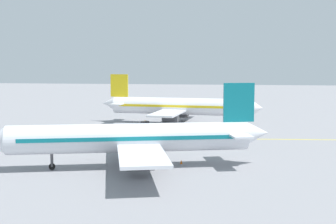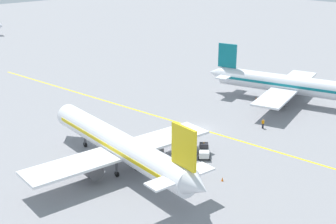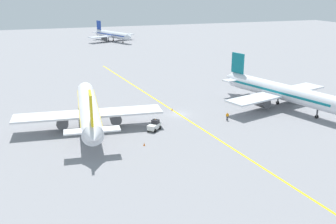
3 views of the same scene
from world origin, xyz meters
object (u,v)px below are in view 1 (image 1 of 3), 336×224
at_px(traffic_cone_by_wingtip, 115,126).
at_px(baggage_tug_white, 144,126).
at_px(airplane_adjacent_stand, 133,138).
at_px(traffic_cone_mid_apron, 181,162).
at_px(ground_crew_worker, 127,140).
at_px(traffic_cone_near_nose, 195,137).
at_px(airplane_at_gate, 179,107).

bearing_deg(traffic_cone_by_wingtip, baggage_tug_white, 59.52).
height_order(baggage_tug_white, traffic_cone_by_wingtip, baggage_tug_white).
xyz_separation_m(airplane_adjacent_stand, traffic_cone_mid_apron, (-2.94, 5.74, -3.43)).
bearing_deg(ground_crew_worker, traffic_cone_by_wingtip, -159.85).
bearing_deg(traffic_cone_by_wingtip, traffic_cone_near_nose, 56.55).
distance_m(baggage_tug_white, ground_crew_worker, 15.93).
bearing_deg(ground_crew_worker, airplane_at_gate, 169.84).
bearing_deg(traffic_cone_mid_apron, traffic_cone_by_wingtip, -151.63).
xyz_separation_m(ground_crew_worker, traffic_cone_by_wingtip, (-19.94, -7.32, -0.63)).
bearing_deg(traffic_cone_by_wingtip, airplane_at_gate, 121.45).
relative_size(airplane_at_gate, baggage_tug_white, 11.07).
bearing_deg(baggage_tug_white, traffic_cone_by_wingtip, -120.48).
height_order(baggage_tug_white, ground_crew_worker, baggage_tug_white).
bearing_deg(airplane_adjacent_stand, traffic_cone_near_nose, 166.43).
bearing_deg(baggage_tug_white, airplane_at_gate, 154.85).
bearing_deg(airplane_adjacent_stand, traffic_cone_mid_apron, 117.14).
relative_size(traffic_cone_near_nose, traffic_cone_by_wingtip, 1.00).
xyz_separation_m(airplane_at_gate, baggage_tug_white, (11.51, -5.40, -2.81)).
bearing_deg(airplane_adjacent_stand, ground_crew_worker, -163.85).
bearing_deg(airplane_adjacent_stand, baggage_tug_white, -171.02).
height_order(airplane_at_gate, airplane_adjacent_stand, same).
bearing_deg(airplane_at_gate, traffic_cone_near_nose, 15.55).
bearing_deg(ground_crew_worker, airplane_adjacent_stand, 16.15).
bearing_deg(baggage_tug_white, traffic_cone_mid_apron, 20.61).
bearing_deg(ground_crew_worker, traffic_cone_mid_apron, 39.21).
distance_m(airplane_at_gate, airplane_adjacent_stand, 42.89).
xyz_separation_m(airplane_adjacent_stand, baggage_tug_white, (-31.38, -4.96, -2.81)).
bearing_deg(ground_crew_worker, baggage_tug_white, -178.26).
relative_size(ground_crew_worker, traffic_cone_by_wingtip, 3.05).
distance_m(baggage_tug_white, traffic_cone_near_nose, 13.13).
distance_m(baggage_tug_white, traffic_cone_by_wingtip, 7.95).
bearing_deg(airplane_adjacent_stand, airplane_at_gate, 179.41).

